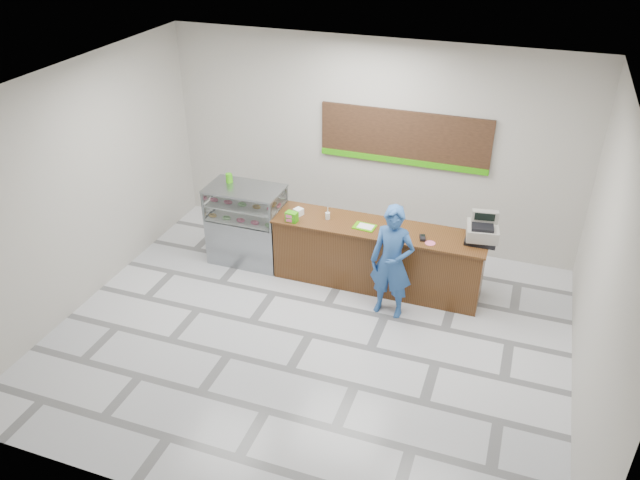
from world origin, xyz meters
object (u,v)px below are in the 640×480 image
(sales_counter, at_px, (377,256))
(cash_register, at_px, (482,231))
(display_case, at_px, (247,224))
(customer, at_px, (392,262))
(serving_tray, at_px, (365,227))

(sales_counter, xyz_separation_m, cash_register, (1.50, 0.12, 0.67))
(sales_counter, relative_size, display_case, 2.45)
(sales_counter, distance_m, cash_register, 1.65)
(display_case, bearing_deg, customer, -13.89)
(display_case, bearing_deg, sales_counter, 0.01)
(sales_counter, height_order, cash_register, cash_register)
(sales_counter, distance_m, display_case, 2.23)
(sales_counter, xyz_separation_m, display_case, (-2.22, -0.00, 0.16))
(display_case, height_order, customer, customer)
(cash_register, bearing_deg, customer, -154.34)
(cash_register, height_order, serving_tray, cash_register)
(display_case, height_order, cash_register, cash_register)
(serving_tray, bearing_deg, sales_counter, 24.36)
(sales_counter, relative_size, serving_tray, 9.45)
(cash_register, bearing_deg, serving_tray, 178.17)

